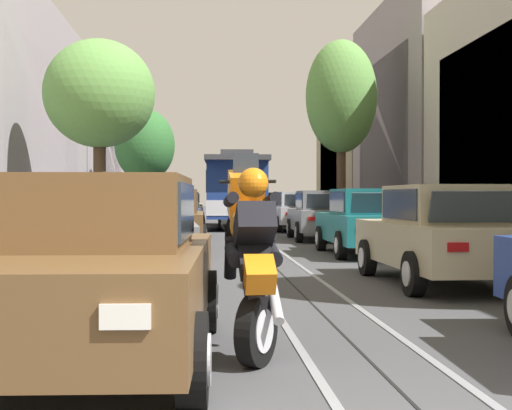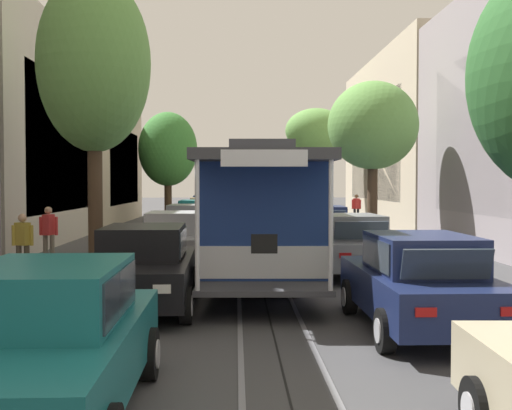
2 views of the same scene
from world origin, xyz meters
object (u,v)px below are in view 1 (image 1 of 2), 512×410
(street_tree_kerb_left_mid, at_px, (145,146))
(pedestrian_crossing_far, at_px, (377,208))
(parked_car_silver_fifth_right, at_px, (296,211))
(parked_car_brown_mid_left, at_px, (168,220))
(parked_car_black_sixth_right, at_px, (281,209))
(parked_car_grey_second_left, at_px, (140,233))
(parked_car_navy_sixth_left, at_px, (184,208))
(parked_car_teal_mid_right, at_px, (367,221))
(street_tree_kerb_left_second, at_px, (99,95))
(cable_car_trolley, at_px, (236,190))
(parked_car_grey_fourth_right, at_px, (322,215))
(parked_car_teal_far_right, at_px, (273,207))
(parked_car_brown_near_left, at_px, (98,268))
(street_tree_kerb_right_second, at_px, (341,98))
(motorcycle_with_rider, at_px, (251,248))
(parked_car_beige_second_right, at_px, (443,234))
(parked_car_beige_far_left, at_px, (186,206))
(parked_car_navy_fourth_left, at_px, (171,214))
(pedestrian_on_right_pavement, at_px, (396,207))
(parked_car_grey_fifth_left, at_px, (180,211))

(street_tree_kerb_left_mid, xyz_separation_m, pedestrian_crossing_far, (10.48, -7.02, -3.08))
(parked_car_silver_fifth_right, relative_size, pedestrian_crossing_far, 2.70)
(parked_car_brown_mid_left, xyz_separation_m, parked_car_black_sixth_right, (4.68, 16.15, 0.00))
(parked_car_grey_second_left, distance_m, parked_car_navy_sixth_left, 24.56)
(parked_car_teal_mid_right, bearing_deg, parked_car_navy_sixth_left, 103.90)
(parked_car_teal_mid_right, bearing_deg, street_tree_kerb_left_second, 141.35)
(parked_car_navy_sixth_left, distance_m, parked_car_silver_fifth_right, 9.08)
(cable_car_trolley, bearing_deg, parked_car_grey_fourth_right, -74.64)
(parked_car_grey_second_left, height_order, parked_car_teal_far_right, same)
(parked_car_brown_near_left, height_order, street_tree_kerb_left_mid, street_tree_kerb_left_mid)
(parked_car_brown_near_left, height_order, street_tree_kerb_right_second, street_tree_kerb_right_second)
(motorcycle_with_rider, bearing_deg, parked_car_grey_fourth_right, 78.46)
(parked_car_teal_far_right, bearing_deg, street_tree_kerb_left_mid, -157.50)
(parked_car_beige_second_right, xyz_separation_m, parked_car_silver_fifth_right, (-0.04, 17.73, 0.00))
(parked_car_beige_far_left, height_order, cable_car_trolley, cable_car_trolley)
(parked_car_grey_fourth_right, distance_m, street_tree_kerb_right_second, 8.62)
(parked_car_grey_second_left, bearing_deg, parked_car_beige_second_right, -10.74)
(parked_car_navy_fourth_left, height_order, parked_car_black_sixth_right, same)
(parked_car_beige_far_left, height_order, pedestrian_on_right_pavement, pedestrian_on_right_pavement)
(parked_car_teal_far_right, bearing_deg, parked_car_brown_mid_left, -102.52)
(parked_car_teal_mid_right, xyz_separation_m, street_tree_kerb_right_second, (1.86, 12.81, 4.74))
(motorcycle_with_rider, bearing_deg, parked_car_navy_sixth_left, 92.62)
(parked_car_teal_mid_right, bearing_deg, parked_car_brown_mid_left, 161.63)
(parked_car_grey_second_left, height_order, parked_car_grey_fourth_right, same)
(parked_car_beige_far_left, bearing_deg, parked_car_brown_mid_left, -89.66)
(parked_car_brown_near_left, relative_size, parked_car_navy_fourth_left, 1.00)
(parked_car_brown_mid_left, height_order, parked_car_grey_fifth_left, same)
(street_tree_kerb_left_second, distance_m, cable_car_trolley, 10.40)
(parked_car_teal_mid_right, distance_m, street_tree_kerb_left_mid, 21.91)
(parked_car_beige_far_left, distance_m, parked_car_silver_fifth_right, 14.45)
(parked_car_brown_near_left, height_order, parked_car_grey_second_left, same)
(street_tree_kerb_left_mid, distance_m, motorcycle_with_rider, 31.52)
(parked_car_grey_fourth_right, distance_m, pedestrian_on_right_pavement, 6.27)
(parked_car_brown_mid_left, distance_m, parked_car_beige_far_left, 23.97)
(pedestrian_crossing_far, bearing_deg, parked_car_silver_fifth_right, -156.91)
(parked_car_teal_mid_right, distance_m, street_tree_kerb_left_second, 9.88)
(street_tree_kerb_left_second, xyz_separation_m, pedestrian_on_right_pavement, (10.80, 5.18, -3.60))
(parked_car_teal_mid_right, bearing_deg, motorcycle_with_rider, -108.13)
(parked_car_grey_second_left, relative_size, parked_car_brown_mid_left, 1.01)
(parked_car_navy_fourth_left, relative_size, street_tree_kerb_right_second, 0.56)
(parked_car_grey_fifth_left, height_order, parked_car_teal_mid_right, same)
(parked_car_beige_second_right, distance_m, parked_car_black_sixth_right, 23.54)
(parked_car_grey_second_left, relative_size, parked_car_silver_fifth_right, 1.01)
(parked_car_brown_near_left, xyz_separation_m, parked_car_navy_sixth_left, (-0.07, 30.48, 0.00))
(street_tree_kerb_right_second, relative_size, motorcycle_with_rider, 4.27)
(parked_car_grey_second_left, bearing_deg, parked_car_grey_fourth_right, 65.75)
(cable_car_trolley, xyz_separation_m, pedestrian_on_right_pavement, (6.16, -3.66, -0.70))
(parked_car_beige_far_left, relative_size, pedestrian_crossing_far, 2.72)
(parked_car_teal_far_right, bearing_deg, parked_car_navy_sixth_left, -142.76)
(pedestrian_crossing_far, bearing_deg, street_tree_kerb_right_second, -157.41)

